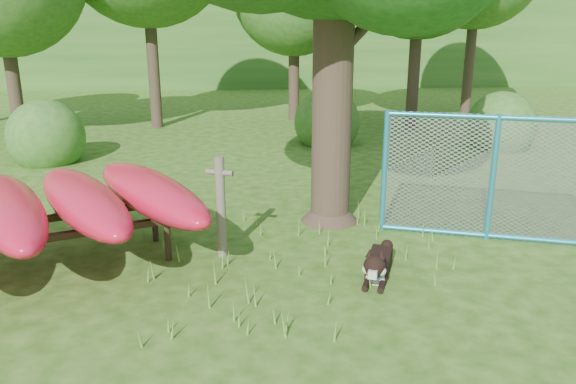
{
  "coord_description": "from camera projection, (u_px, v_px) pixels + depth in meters",
  "views": [
    {
      "loc": [
        -0.48,
        -6.12,
        3.24
      ],
      "look_at": [
        0.2,
        1.2,
        1.0
      ],
      "focal_mm": 35.0,
      "sensor_mm": 36.0,
      "label": 1
    }
  ],
  "objects": [
    {
      "name": "ground",
      "position": [
        281.0,
        300.0,
        6.81
      ],
      "size": [
        80.0,
        80.0,
        0.0
      ],
      "primitive_type": "plane",
      "color": "#254B0F",
      "rests_on": "ground"
    },
    {
      "name": "wooden_post",
      "position": [
        221.0,
        204.0,
        7.88
      ],
      "size": [
        0.39,
        0.23,
        1.47
      ],
      "rotation": [
        0.0,
        0.0,
        -0.4
      ],
      "color": "brown",
      "rests_on": "ground"
    },
    {
      "name": "kayak_rack",
      "position": [
        47.0,
        205.0,
        7.43
      ],
      "size": [
        4.83,
        4.34,
        1.18
      ],
      "rotation": [
        0.0,
        0.0,
        0.36
      ],
      "color": "black",
      "rests_on": "ground"
    },
    {
      "name": "husky_dog",
      "position": [
        378.0,
        265.0,
        7.32
      ],
      "size": [
        0.64,
        1.14,
        0.54
      ],
      "rotation": [
        0.0,
        0.0,
        -0.37
      ],
      "color": "black",
      "rests_on": "ground"
    },
    {
      "name": "fence_section",
      "position": [
        493.0,
        178.0,
        8.45
      ],
      "size": [
        3.16,
        1.18,
        3.23
      ],
      "rotation": [
        0.0,
        0.0,
        -0.34
      ],
      "color": "teal",
      "rests_on": "ground"
    },
    {
      "name": "wildflower_clump",
      "position": [
        372.0,
        269.0,
        7.24
      ],
      "size": [
        0.1,
        0.09,
        0.22
      ],
      "rotation": [
        0.0,
        0.0,
        0.27
      ],
      "color": "#5C9A32",
      "rests_on": "ground"
    },
    {
      "name": "shrub_left",
      "position": [
        49.0,
        162.0,
        13.51
      ],
      "size": [
        1.8,
        1.8,
        1.8
      ],
      "primitive_type": "sphere",
      "color": "#2C5E1E",
      "rests_on": "ground"
    },
    {
      "name": "shrub_right",
      "position": [
        498.0,
        148.0,
        15.01
      ],
      "size": [
        1.8,
        1.8,
        1.8
      ],
      "primitive_type": "sphere",
      "color": "#2C5E1E",
      "rests_on": "ground"
    },
    {
      "name": "shrub_mid",
      "position": [
        326.0,
        143.0,
        15.56
      ],
      "size": [
        1.8,
        1.8,
        1.8
      ],
      "primitive_type": "sphere",
      "color": "#2C5E1E",
      "rests_on": "ground"
    },
    {
      "name": "wooded_hillside",
      "position": [
        242.0,
        26.0,
        32.61
      ],
      "size": [
        80.0,
        12.0,
        6.0
      ],
      "primitive_type": "cube",
      "color": "#2C5E1E",
      "rests_on": "ground"
    }
  ]
}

